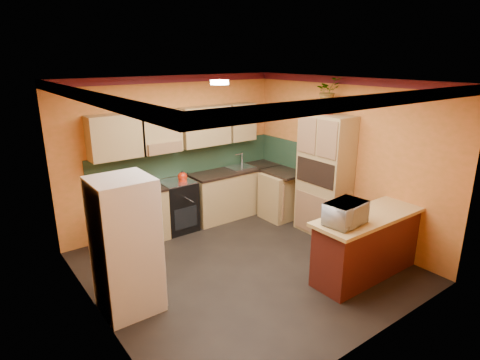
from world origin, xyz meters
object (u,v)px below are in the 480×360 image
Objects in this scene: base_cabinets_back at (207,199)px; fridge at (126,246)px; pantry at (324,176)px; breakfast_bar at (369,246)px; stove at (177,206)px; microwave at (346,213)px.

fridge is (-2.23, -1.75, 0.41)m from base_cabinets_back.
pantry is at bearing 1.88° from fridge.
pantry reaches higher than breakfast_bar.
pantry is (3.60, 0.12, 0.20)m from fridge.
stove is 3.18m from microwave.
stove is at bearing 140.74° from pantry.
microwave is at bearing -85.52° from base_cabinets_back.
fridge reaches higher than microwave.
breakfast_bar is (-0.55, -1.37, -0.61)m from pantry.
fridge is 3.12× the size of microwave.
fridge reaches higher than base_cabinets_back.
microwave is at bearing -26.92° from fridge.
stove is 2.64m from pantry.
pantry reaches higher than microwave.
breakfast_bar is at bearing -64.32° from stove.
fridge is at bearing 157.67° from breakfast_bar.
breakfast_bar is (1.44, -3.00, -0.02)m from stove.
pantry is at bearing 44.14° from microwave.
fridge is 3.32m from breakfast_bar.
base_cabinets_back is at bearing 105.24° from breakfast_bar.
pantry reaches higher than base_cabinets_back.
pantry reaches higher than stove.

